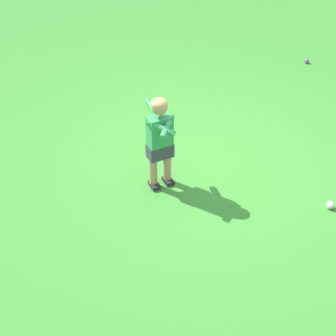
{
  "coord_description": "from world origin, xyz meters",
  "views": [
    {
      "loc": [
        1.62,
        4.04,
        3.37
      ],
      "look_at": [
        0.58,
        0.51,
        0.45
      ],
      "focal_mm": 49.7,
      "sensor_mm": 36.0,
      "label": 1
    }
  ],
  "objects": [
    {
      "name": "play_ball_center_lawn",
      "position": [
        -1.02,
        1.1,
        0.04
      ],
      "size": [
        0.09,
        0.09,
        0.09
      ],
      "primitive_type": "sphere",
      "color": "white",
      "rests_on": "ground"
    },
    {
      "name": "ground_plane",
      "position": [
        0.0,
        0.0,
        0.0
      ],
      "size": [
        40.0,
        40.0,
        0.0
      ],
      "primitive_type": "plane",
      "color": "#38842D"
    },
    {
      "name": "child_batter",
      "position": [
        0.58,
        0.21,
        0.65
      ],
      "size": [
        0.32,
        0.63,
        1.08
      ],
      "color": "#232328",
      "rests_on": "ground"
    },
    {
      "name": "play_ball_midfield",
      "position": [
        -2.53,
        -2.02,
        0.04
      ],
      "size": [
        0.07,
        0.07,
        0.07
      ],
      "primitive_type": "sphere",
      "color": "purple",
      "rests_on": "ground"
    }
  ]
}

